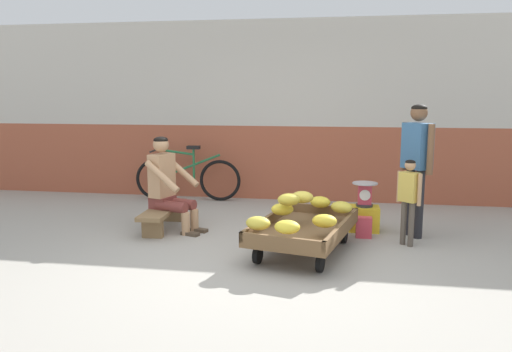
# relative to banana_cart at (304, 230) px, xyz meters

# --- Properties ---
(ground_plane) EXTENTS (80.00, 80.00, 0.00)m
(ground_plane) POSITION_rel_banana_cart_xyz_m (-0.49, -0.53, -0.24)
(ground_plane) COLOR #A39E93
(back_wall) EXTENTS (16.00, 0.30, 2.76)m
(back_wall) POSITION_rel_banana_cart_xyz_m (-0.49, 2.77, 1.14)
(back_wall) COLOR #A35138
(back_wall) RESTS_ON ground
(banana_cart) EXTENTS (1.14, 1.59, 0.36)m
(banana_cart) POSITION_rel_banana_cart_xyz_m (0.00, 0.00, 0.00)
(banana_cart) COLOR brown
(banana_cart) RESTS_ON ground
(banana_pile) EXTENTS (1.07, 1.37, 0.26)m
(banana_pile) POSITION_rel_banana_cart_xyz_m (-0.03, -0.02, 0.22)
(banana_pile) COLOR yellow
(banana_pile) RESTS_ON banana_cart
(low_bench) EXTENTS (0.33, 1.11, 0.27)m
(low_bench) POSITION_rel_banana_cart_xyz_m (-1.77, 0.65, -0.04)
(low_bench) COLOR olive
(low_bench) RESTS_ON ground
(vendor_seated) EXTENTS (0.73, 0.60, 1.14)m
(vendor_seated) POSITION_rel_banana_cart_xyz_m (-1.69, 0.62, 0.33)
(vendor_seated) COLOR tan
(vendor_seated) RESTS_ON ground
(plastic_crate) EXTENTS (0.36, 0.28, 0.30)m
(plastic_crate) POSITION_rel_banana_cart_xyz_m (0.66, 0.97, -0.09)
(plastic_crate) COLOR gold
(plastic_crate) RESTS_ON ground
(weighing_scale) EXTENTS (0.30, 0.30, 0.29)m
(weighing_scale) POSITION_rel_banana_cart_xyz_m (0.66, 0.97, 0.21)
(weighing_scale) COLOR #28282D
(weighing_scale) RESTS_ON plastic_crate
(bicycle_near_left) EXTENTS (1.66, 0.48, 0.86)m
(bicycle_near_left) POSITION_rel_banana_cart_xyz_m (-1.98, 2.34, 0.11)
(bicycle_near_left) COLOR black
(bicycle_near_left) RESTS_ON ground
(customer_adult) EXTENTS (0.34, 0.42, 1.53)m
(customer_adult) POSITION_rel_banana_cart_xyz_m (1.22, 0.82, 0.71)
(customer_adult) COLOR #232328
(customer_adult) RESTS_ON ground
(customer_child) EXTENTS (0.24, 0.22, 0.95)m
(customer_child) POSITION_rel_banana_cart_xyz_m (1.10, 0.43, 0.35)
(customer_child) COLOR brown
(customer_child) RESTS_ON ground
(shopping_bag) EXTENTS (0.18, 0.12, 0.24)m
(shopping_bag) POSITION_rel_banana_cart_xyz_m (0.65, 0.67, -0.12)
(shopping_bag) COLOR #D13D4C
(shopping_bag) RESTS_ON ground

